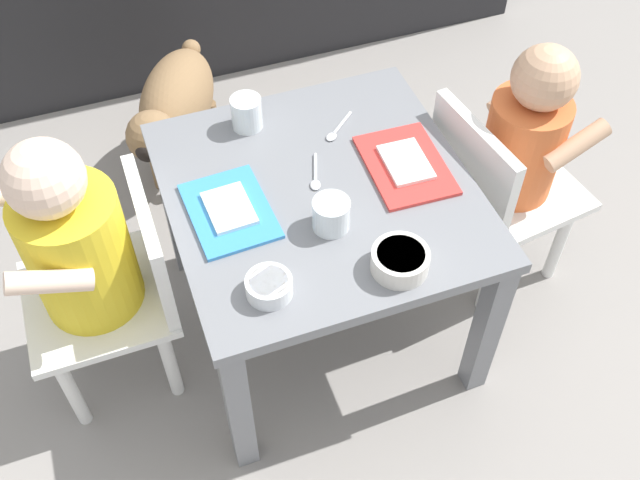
{
  "coord_description": "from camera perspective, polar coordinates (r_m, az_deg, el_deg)",
  "views": [
    {
      "loc": [
        -0.34,
        -0.93,
        1.46
      ],
      "look_at": [
        0.0,
        0.0,
        0.28
      ],
      "focal_mm": 41.97,
      "sensor_mm": 36.0,
      "label": 1
    }
  ],
  "objects": [
    {
      "name": "ground_plane",
      "position": [
        1.77,
        0.0,
        -5.89
      ],
      "size": [
        7.0,
        7.0,
        0.0
      ],
      "primitive_type": "plane",
      "color": "gray"
    },
    {
      "name": "dining_table",
      "position": [
        1.48,
        0.0,
        2.02
      ],
      "size": [
        0.58,
        0.6,
        0.43
      ],
      "color": "slate",
      "rests_on": "ground"
    },
    {
      "name": "seated_child_left",
      "position": [
        1.43,
        -17.59,
        -0.74
      ],
      "size": [
        0.28,
        0.28,
        0.67
      ],
      "color": "white",
      "rests_on": "ground"
    },
    {
      "name": "seated_child_right",
      "position": [
        1.63,
        14.87,
        6.86
      ],
      "size": [
        0.32,
        0.32,
        0.63
      ],
      "color": "white",
      "rests_on": "ground"
    },
    {
      "name": "dog",
      "position": [
        1.97,
        -11.05,
        9.95
      ],
      "size": [
        0.31,
        0.43,
        0.34
      ],
      "color": "olive",
      "rests_on": "ground"
    },
    {
      "name": "food_tray_left",
      "position": [
        1.39,
        -6.95,
        2.36
      ],
      "size": [
        0.15,
        0.2,
        0.02
      ],
      "color": "#388CD8",
      "rests_on": "dining_table"
    },
    {
      "name": "food_tray_right",
      "position": [
        1.48,
        6.5,
        5.83
      ],
      "size": [
        0.16,
        0.21,
        0.02
      ],
      "color": "red",
      "rests_on": "dining_table"
    },
    {
      "name": "water_cup_left",
      "position": [
        1.34,
        0.86,
        1.86
      ],
      "size": [
        0.07,
        0.07,
        0.06
      ],
      "color": "white",
      "rests_on": "dining_table"
    },
    {
      "name": "water_cup_right",
      "position": [
        1.55,
        -5.61,
        9.53
      ],
      "size": [
        0.06,
        0.06,
        0.07
      ],
      "color": "white",
      "rests_on": "dining_table"
    },
    {
      "name": "cereal_bowl_left_side",
      "position": [
        1.26,
        -3.91,
        -3.52
      ],
      "size": [
        0.08,
        0.08,
        0.03
      ],
      "color": "white",
      "rests_on": "dining_table"
    },
    {
      "name": "cereal_bowl_right_side",
      "position": [
        1.29,
        6.13,
        -1.53
      ],
      "size": [
        0.1,
        0.1,
        0.04
      ],
      "color": "silver",
      "rests_on": "dining_table"
    },
    {
      "name": "spoon_by_left_tray",
      "position": [
        1.55,
        1.31,
        8.43
      ],
      "size": [
        0.08,
        0.08,
        0.01
      ],
      "color": "silver",
      "rests_on": "dining_table"
    },
    {
      "name": "spoon_by_right_tray",
      "position": [
        1.45,
        -0.36,
        4.93
      ],
      "size": [
        0.05,
        0.1,
        0.01
      ],
      "color": "silver",
      "rests_on": "dining_table"
    }
  ]
}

